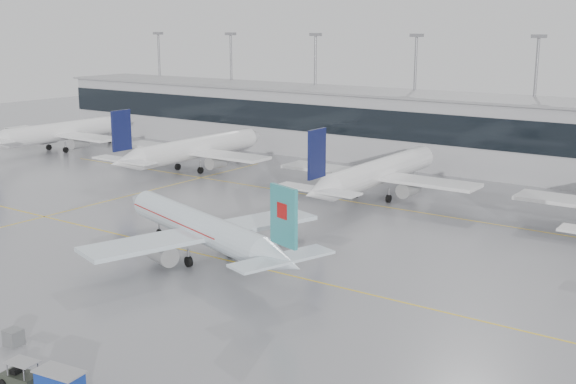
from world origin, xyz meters
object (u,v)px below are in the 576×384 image
Objects in this scene: air_canada_jet at (204,229)px; baggage_tug at (21,378)px; baggage_cart at (60,383)px; gse_unit at (13,337)px.

baggage_tug is at bearing 124.41° from air_canada_jet.
air_canada_jet is 29.29m from baggage_tug.
gse_unit is (-9.81, 3.18, -0.56)m from baggage_cart.
gse_unit is (-6.25, 3.66, -0.04)m from baggage_tug.
baggage_cart reaches higher than gse_unit.
air_canada_jet is 9.40× the size of baggage_cart.
baggage_cart is at bearing -0.00° from baggage_tug.
air_canada_jet is 25.83× the size of gse_unit.
gse_unit is (2.14, -24.29, -2.60)m from air_canada_jet.
baggage_cart reaches higher than baggage_tug.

